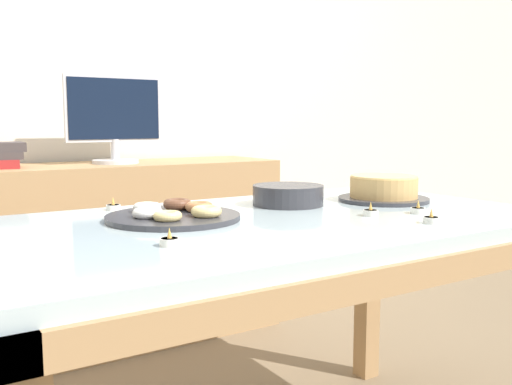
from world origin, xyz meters
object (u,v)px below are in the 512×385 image
object	(u,v)px
tealight_near_cakes	(431,219)
tealight_left_edge	(113,207)
computer_monitor	(115,120)
tealight_near_front	(371,212)
tealight_right_edge	(418,210)
pastry_platter	(174,215)
tealight_centre	(170,241)
cake_chocolate_round	(384,189)
plate_stack	(288,195)

from	to	relation	value
tealight_near_cakes	tealight_left_edge	bearing A→B (deg)	133.33
computer_monitor	tealight_near_front	world-z (taller)	computer_monitor
tealight_near_front	tealight_near_cakes	bearing A→B (deg)	-74.59
tealight_right_edge	tealight_near_cakes	world-z (taller)	same
pastry_platter	tealight_right_edge	xyz separation A→B (m)	(0.59, -0.26, -0.00)
tealight_centre	tealight_near_front	xyz separation A→B (m)	(0.60, 0.06, 0.00)
tealight_left_edge	tealight_near_front	distance (m)	0.71
cake_chocolate_round	tealight_centre	world-z (taller)	cake_chocolate_round
tealight_near_cakes	tealight_centre	distance (m)	0.65
cake_chocolate_round	tealight_right_edge	distance (m)	0.25
tealight_left_edge	tealight_near_front	xyz separation A→B (m)	(0.54, -0.46, 0.00)
computer_monitor	plate_stack	world-z (taller)	computer_monitor
cake_chocolate_round	computer_monitor	bearing A→B (deg)	111.68
tealight_right_edge	tealight_centre	bearing A→B (deg)	-178.92
tealight_near_cakes	tealight_right_edge	bearing A→B (deg)	53.48
cake_chocolate_round	plate_stack	world-z (taller)	cake_chocolate_round
tealight_centre	cake_chocolate_round	bearing A→B (deg)	16.34
tealight_near_front	computer_monitor	bearing A→B (deg)	99.50
cake_chocolate_round	pastry_platter	xyz separation A→B (m)	(-0.70, 0.03, -0.02)
tealight_centre	computer_monitor	bearing A→B (deg)	75.17
computer_monitor	tealight_near_cakes	size ratio (longest dim) A/B	10.60
plate_stack	tealight_right_edge	xyz separation A→B (m)	(0.20, -0.32, -0.02)
tealight_near_cakes	tealight_centre	bearing A→B (deg)	170.55
computer_monitor	plate_stack	bearing A→B (deg)	-81.65
tealight_right_edge	pastry_platter	bearing A→B (deg)	156.01
plate_stack	tealight_left_edge	size ratio (longest dim) A/B	5.25
tealight_near_cakes	cake_chocolate_round	bearing A→B (deg)	61.47
pastry_platter	tealight_near_cakes	world-z (taller)	pastry_platter
computer_monitor	tealight_near_cakes	world-z (taller)	computer_monitor
cake_chocolate_round	pastry_platter	size ratio (longest dim) A/B	0.83
pastry_platter	tealight_near_front	bearing A→B (deg)	-25.81
tealight_near_cakes	tealight_left_edge	xyz separation A→B (m)	(-0.58, 0.62, 0.00)
cake_chocolate_round	plate_stack	distance (m)	0.32
tealight_centre	tealight_near_front	size ratio (longest dim) A/B	1.00
cake_chocolate_round	tealight_near_cakes	world-z (taller)	cake_chocolate_round
plate_stack	tealight_near_cakes	world-z (taller)	plate_stack
computer_monitor	tealight_centre	world-z (taller)	computer_monitor
computer_monitor	tealight_left_edge	size ratio (longest dim) A/B	10.60
tealight_centre	pastry_platter	bearing A→B (deg)	63.93
tealight_near_cakes	plate_stack	bearing A→B (deg)	104.43
tealight_near_front	cake_chocolate_round	bearing A→B (deg)	38.67
cake_chocolate_round	tealight_near_front	distance (m)	0.30
tealight_right_edge	tealight_centre	size ratio (longest dim) A/B	1.00
tealight_right_edge	tealight_near_front	bearing A→B (deg)	162.66
cake_chocolate_round	tealight_left_edge	world-z (taller)	cake_chocolate_round
plate_stack	tealight_left_edge	distance (m)	0.50
tealight_right_edge	tealight_near_front	size ratio (longest dim) A/B	1.00
plate_stack	tealight_near_front	world-z (taller)	plate_stack
tealight_right_edge	tealight_left_edge	bearing A→B (deg)	143.48
tealight_near_cakes	tealight_left_edge	world-z (taller)	same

